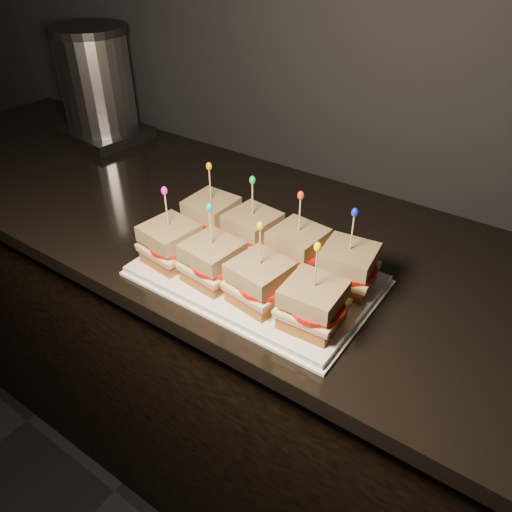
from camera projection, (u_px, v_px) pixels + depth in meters
The scene contains 64 objects.
cabinet at pixel (225, 352), 1.43m from camera, with size 2.12×0.62×0.84m, color black.
granite_slab at pixel (219, 222), 1.18m from camera, with size 2.16×0.66×0.03m, color black.
platter at pixel (256, 275), 0.97m from camera, with size 0.44×0.27×0.02m, color white.
platter_rim at pixel (256, 278), 0.97m from camera, with size 0.46×0.29×0.01m, color white.
sandwich_0_bread_bot at pixel (213, 227), 1.07m from camera, with size 0.09×0.09×0.03m, color brown.
sandwich_0_ham at pixel (212, 220), 1.06m from camera, with size 0.10×0.10×0.01m, color #CA6859.
sandwich_0_cheese at pixel (212, 218), 1.06m from camera, with size 0.10×0.10×0.01m, color #F1E891.
sandwich_0_tomato at pixel (214, 217), 1.04m from camera, with size 0.09×0.09×0.01m, color red.
sandwich_0_bread_top at pixel (211, 206), 1.04m from camera, with size 0.09×0.09×0.03m, color #4D2A11.
sandwich_0_pick at pixel (210, 187), 1.02m from camera, with size 0.00×0.00×0.09m, color tan.
sandwich_0_frill at pixel (209, 166), 0.99m from camera, with size 0.01×0.01×0.02m, color orange.
sandwich_1_bread_bot at pixel (253, 243), 1.02m from camera, with size 0.09×0.09×0.03m, color brown.
sandwich_1_ham at pixel (253, 236), 1.01m from camera, with size 0.10×0.10×0.01m, color #CA6859.
sandwich_1_cheese at pixel (253, 233), 1.01m from camera, with size 0.10×0.10×0.01m, color #F1E891.
sandwich_1_tomato at pixel (256, 233), 0.99m from camera, with size 0.09×0.09×0.01m, color red.
sandwich_1_bread_top at pixel (253, 221), 0.99m from camera, with size 0.09×0.09×0.03m, color #4D2A11.
sandwich_1_pick at pixel (252, 201), 0.97m from camera, with size 0.00×0.00×0.09m, color tan.
sandwich_1_frill at pixel (252, 180), 0.94m from camera, with size 0.01×0.01×0.02m, color green.
sandwich_2_bread_bot at pixel (297, 260), 0.97m from camera, with size 0.09×0.09×0.03m, color brown.
sandwich_2_ham at pixel (297, 253), 0.96m from camera, with size 0.10×0.10×0.01m, color #CA6859.
sandwich_2_cheese at pixel (298, 250), 0.96m from camera, with size 0.10×0.10×0.01m, color #F1E891.
sandwich_2_tomato at pixel (302, 250), 0.94m from camera, with size 0.09×0.09×0.01m, color red.
sandwich_2_bread_top at pixel (298, 238), 0.94m from camera, with size 0.09×0.09×0.03m, color #4D2A11.
sandwich_2_pick at pixel (299, 217), 0.92m from camera, with size 0.00×0.00×0.09m, color tan.
sandwich_2_frill at pixel (301, 195), 0.89m from camera, with size 0.01×0.01×0.02m, color red.
sandwich_3_bread_bot at pixel (346, 279), 0.92m from camera, with size 0.09×0.09×0.03m, color brown.
sandwich_3_ham at pixel (347, 272), 0.91m from camera, with size 0.10×0.10×0.01m, color #CA6859.
sandwich_3_cheese at pixel (347, 269), 0.91m from camera, with size 0.10×0.10×0.01m, color #F1E891.
sandwich_3_tomato at pixel (352, 269), 0.89m from camera, with size 0.09×0.09×0.01m, color red.
sandwich_3_bread_top at pixel (349, 256), 0.89m from camera, with size 0.09×0.09×0.03m, color #4D2A11.
sandwich_3_pick at pixel (352, 235), 0.87m from camera, with size 0.00×0.00×0.09m, color tan.
sandwich_3_frill at pixel (355, 212), 0.84m from camera, with size 0.01×0.01×0.02m, color #121CD3.
sandwich_4_bread_bot at pixel (172, 255), 0.99m from camera, with size 0.09×0.09×0.03m, color brown.
sandwich_4_ham at pixel (171, 248), 0.98m from camera, with size 0.10×0.10×0.01m, color #CA6859.
sandwich_4_cheese at pixel (171, 245), 0.97m from camera, with size 0.10×0.10×0.01m, color #F1E891.
sandwich_4_tomato at pixel (173, 245), 0.96m from camera, with size 0.09×0.09×0.01m, color red.
sandwich_4_bread_top at pixel (169, 233), 0.96m from camera, with size 0.09×0.09×0.03m, color #4D2A11.
sandwich_4_pick at pixel (167, 212), 0.93m from camera, with size 0.00×0.00×0.09m, color tan.
sandwich_4_frill at pixel (164, 191), 0.90m from camera, with size 0.01×0.01×0.02m, color #D31AB9.
sandwich_5_bread_bot at pixel (213, 273), 0.94m from camera, with size 0.09×0.09×0.03m, color brown.
sandwich_5_ham at pixel (213, 266), 0.93m from camera, with size 0.10×0.10×0.01m, color #CA6859.
sandwich_5_cheese at pixel (213, 263), 0.92m from camera, with size 0.10×0.10×0.01m, color #F1E891.
sandwich_5_tomato at pixel (216, 264), 0.91m from camera, with size 0.09×0.09×0.01m, color red.
sandwich_5_bread_top at pixel (212, 251), 0.91m from camera, with size 0.09×0.09×0.03m, color #4D2A11.
sandwich_5_pick at pixel (211, 230), 0.88m from camera, with size 0.00×0.00×0.09m, color tan.
sandwich_5_frill at pixel (209, 207), 0.85m from camera, with size 0.01×0.01×0.02m, color #05A6C1.
sandwich_6_bread_bot at pixel (260, 294), 0.89m from camera, with size 0.09×0.09×0.03m, color brown.
sandwich_6_ham at pixel (260, 287), 0.88m from camera, with size 0.10×0.10×0.01m, color #CA6859.
sandwich_6_cheese at pixel (260, 284), 0.87m from camera, with size 0.10×0.10×0.01m, color #F1E891.
sandwich_6_tomato at pixel (264, 284), 0.86m from camera, with size 0.09×0.09×0.01m, color red.
sandwich_6_bread_top at pixel (260, 271), 0.86m from camera, with size 0.09×0.09×0.03m, color #4D2A11.
sandwich_6_pick at pixel (260, 249), 0.83m from camera, with size 0.00×0.00×0.09m, color tan.
sandwich_6_frill at pixel (260, 226), 0.80m from camera, with size 0.01×0.01×0.02m, color yellow.
sandwich_7_bread_bot at pixel (312, 317), 0.84m from camera, with size 0.09×0.09×0.03m, color brown.
sandwich_7_ham at pixel (312, 310), 0.83m from camera, with size 0.10×0.10×0.01m, color #CA6859.
sandwich_7_cheese at pixel (313, 306), 0.82m from camera, with size 0.10×0.10×0.01m, color #F1E891.
sandwich_7_tomato at pixel (318, 308), 0.81m from camera, with size 0.09×0.09×0.01m, color red.
sandwich_7_bread_top at pixel (314, 293), 0.81m from camera, with size 0.09×0.09×0.03m, color #4D2A11.
sandwich_7_pick at pixel (316, 271), 0.78m from camera, with size 0.00×0.00×0.09m, color tan.
sandwich_7_frill at pixel (318, 247), 0.75m from camera, with size 0.01×0.01×0.02m, color #FCEC05.
appliance_base at pixel (105, 132), 1.56m from camera, with size 0.25×0.21×0.03m, color #262628.
appliance_body at pixel (97, 83), 1.47m from camera, with size 0.21×0.21×0.27m, color silver.
appliance_lid at pixel (87, 30), 1.39m from camera, with size 0.22×0.22×0.02m, color #262628.
appliance at pixel (97, 85), 1.48m from camera, with size 0.25×0.21×0.32m, color silver, non-canonical shape.
Camera 1 is at (1.28, 0.90, 1.46)m, focal length 35.00 mm.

